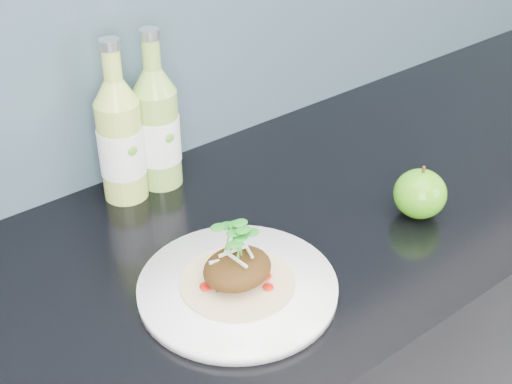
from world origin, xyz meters
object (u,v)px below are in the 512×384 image
dinner_plate (238,288)px  green_apple (420,194)px  cider_bottle_left (121,140)px  cider_bottle_right (157,128)px

dinner_plate → green_apple: size_ratio=3.26×
green_apple → cider_bottle_left: (-0.33, 0.34, 0.06)m
green_apple → cider_bottle_right: bearing=128.0°
green_apple → dinner_plate: bearing=175.0°
cider_bottle_left → cider_bottle_right: 0.07m
cider_bottle_left → green_apple: bearing=-62.6°
green_apple → cider_bottle_left: bearing=134.4°
cider_bottle_right → dinner_plate: bearing=-100.8°
dinner_plate → cider_bottle_right: bearing=76.6°
green_apple → cider_bottle_right: 0.43m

